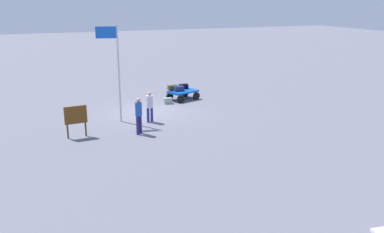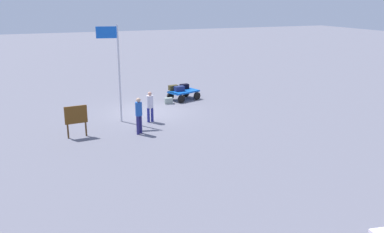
{
  "view_description": "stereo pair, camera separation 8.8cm",
  "coord_description": "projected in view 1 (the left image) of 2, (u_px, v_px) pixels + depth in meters",
  "views": [
    {
      "loc": [
        6.21,
        21.91,
        6.17
      ],
      "look_at": [
        -0.27,
        6.0,
        1.28
      ],
      "focal_mm": 38.87,
      "sensor_mm": 36.0,
      "label": 1
    },
    {
      "loc": [
        6.13,
        21.94,
        6.17
      ],
      "look_at": [
        -0.27,
        6.0,
        1.28
      ],
      "focal_mm": 38.87,
      "sensor_mm": 36.0,
      "label": 2
    }
  ],
  "objects": [
    {
      "name": "ground_plane",
      "position": [
        148.0,
        112.0,
        23.46
      ],
      "size": [
        120.0,
        120.0,
        0.0
      ],
      "primitive_type": "plane",
      "color": "slate"
    },
    {
      "name": "suitcase_olive",
      "position": [
        184.0,
        86.0,
        26.65
      ],
      "size": [
        0.56,
        0.39,
        0.3
      ],
      "color": "black",
      "rests_on": "luggage_cart"
    },
    {
      "name": "worker_lead",
      "position": [
        150.0,
        105.0,
        21.28
      ],
      "size": [
        0.34,
        0.34,
        1.6
      ],
      "color": "navy",
      "rests_on": "ground"
    },
    {
      "name": "signboard",
      "position": [
        76.0,
        117.0,
        18.89
      ],
      "size": [
        1.02,
        0.15,
        1.49
      ],
      "color": "#4C3319",
      "rests_on": "ground"
    },
    {
      "name": "worker_trailing",
      "position": [
        139.0,
        113.0,
        19.37
      ],
      "size": [
        0.44,
        0.44,
        1.74
      ],
      "color": "navy",
      "rests_on": "ground"
    },
    {
      "name": "suitcase_dark",
      "position": [
        173.0,
        88.0,
        26.21
      ],
      "size": [
        0.61,
        0.39,
        0.32
      ],
      "color": "#40391C",
      "rests_on": "luggage_cart"
    },
    {
      "name": "luggage_cart",
      "position": [
        183.0,
        93.0,
        26.13
      ],
      "size": [
        2.07,
        1.71,
        0.58
      ],
      "color": "#0D4FB6",
      "rests_on": "ground"
    },
    {
      "name": "flagpole",
      "position": [
        116.0,
        64.0,
        20.74
      ],
      "size": [
        1.08,
        0.23,
        4.96
      ],
      "color": "silver",
      "rests_on": "ground"
    },
    {
      "name": "suitcase_maroon",
      "position": [
        168.0,
        101.0,
        25.23
      ],
      "size": [
        0.51,
        0.35,
        0.36
      ],
      "color": "gray",
      "rests_on": "ground"
    },
    {
      "name": "suitcase_grey",
      "position": [
        179.0,
        89.0,
        25.96
      ],
      "size": [
        0.65,
        0.43,
        0.31
      ],
      "color": "navy",
      "rests_on": "luggage_cart"
    }
  ]
}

